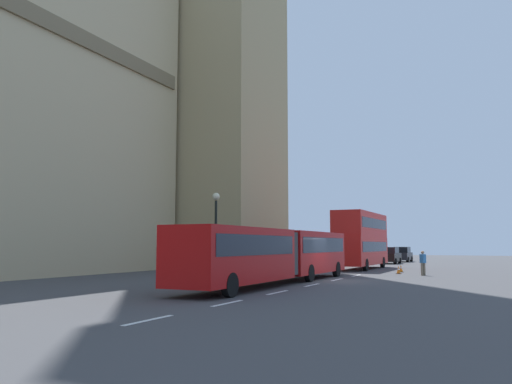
# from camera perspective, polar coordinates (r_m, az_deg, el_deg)

# --- Properties ---
(ground_plane) EXTENTS (160.00, 160.00, 0.00)m
(ground_plane) POSITION_cam_1_polar(r_m,az_deg,el_deg) (30.64, 8.57, -9.84)
(ground_plane) COLOR #424244
(lane_centre_marking) EXTENTS (25.20, 0.16, 0.01)m
(lane_centre_marking) POSITION_cam_1_polar(r_m,az_deg,el_deg) (25.05, 4.53, -10.76)
(lane_centre_marking) COLOR silver
(lane_centre_marking) RESTS_ON ground_plane
(articulated_bus) EXTENTS (18.11, 2.54, 2.90)m
(articulated_bus) POSITION_cam_1_polar(r_m,az_deg,el_deg) (27.78, 2.30, -6.70)
(articulated_bus) COLOR #B20F0F
(articulated_bus) RESTS_ON ground_plane
(double_decker_bus) EXTENTS (10.41, 2.54, 4.90)m
(double_decker_bus) POSITION_cam_1_polar(r_m,az_deg,el_deg) (45.85, 11.74, -5.08)
(double_decker_bus) COLOR red
(double_decker_bus) RESTS_ON ground_plane
(sedan_lead) EXTENTS (4.40, 1.86, 1.85)m
(sedan_lead) POSITION_cam_1_polar(r_m,az_deg,el_deg) (59.24, 14.83, -6.91)
(sedan_lead) COLOR black
(sedan_lead) RESTS_ON ground_plane
(sedan_trailing) EXTENTS (4.40, 1.86, 1.85)m
(sedan_trailing) POSITION_cam_1_polar(r_m,az_deg,el_deg) (66.11, 16.16, -6.76)
(sedan_trailing) COLOR black
(sedan_trailing) RESTS_ON ground_plane
(traffic_cone_west) EXTENTS (0.36, 0.36, 0.58)m
(traffic_cone_west) POSITION_cam_1_polar(r_m,az_deg,el_deg) (38.85, 15.73, -8.43)
(traffic_cone_west) COLOR black
(traffic_cone_west) RESTS_ON ground_plane
(traffic_cone_middle) EXTENTS (0.36, 0.36, 0.58)m
(traffic_cone_middle) POSITION_cam_1_polar(r_m,az_deg,el_deg) (41.31, 15.98, -8.26)
(traffic_cone_middle) COLOR black
(traffic_cone_middle) RESTS_ON ground_plane
(street_lamp) EXTENTS (0.44, 0.44, 5.27)m
(street_lamp) POSITION_cam_1_polar(r_m,az_deg,el_deg) (30.90, -4.54, -4.18)
(street_lamp) COLOR black
(street_lamp) RESTS_ON ground_plane
(pedestrian_near_cones) EXTENTS (0.45, 0.46, 1.69)m
(pedestrian_near_cones) POSITION_cam_1_polar(r_m,az_deg,el_deg) (37.16, 18.25, -7.50)
(pedestrian_near_cones) COLOR #726651
(pedestrian_near_cones) RESTS_ON ground_plane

